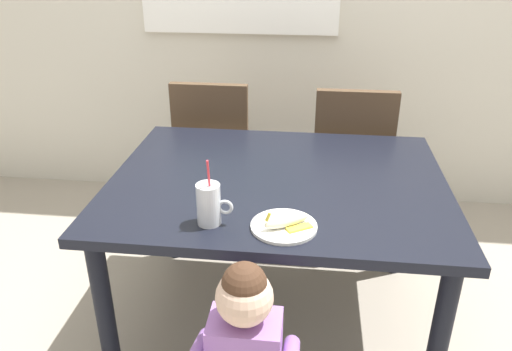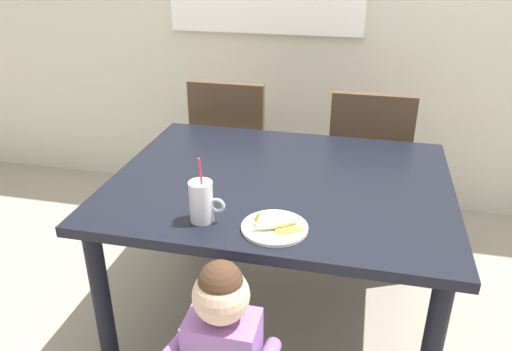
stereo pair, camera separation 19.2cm
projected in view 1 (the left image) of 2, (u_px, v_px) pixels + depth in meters
ground_plane at (275, 319)px, 2.40m from camera, size 24.00×24.00×0.00m
dining_table at (277, 197)px, 2.11m from camera, size 1.38×1.09×0.75m
dining_chair_left at (215, 149)px, 2.90m from camera, size 0.44×0.45×0.96m
dining_chair_right at (350, 158)px, 2.79m from camera, size 0.44×0.45×0.96m
toddler_standing at (245, 349)px, 1.52m from camera, size 0.33×0.24×0.84m
milk_cup at (209, 206)px, 1.72m from camera, size 0.13×0.08×0.25m
snack_plate at (284, 226)px, 1.71m from camera, size 0.23×0.23×0.01m
peeled_banana at (287, 221)px, 1.70m from camera, size 0.17×0.14×0.07m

